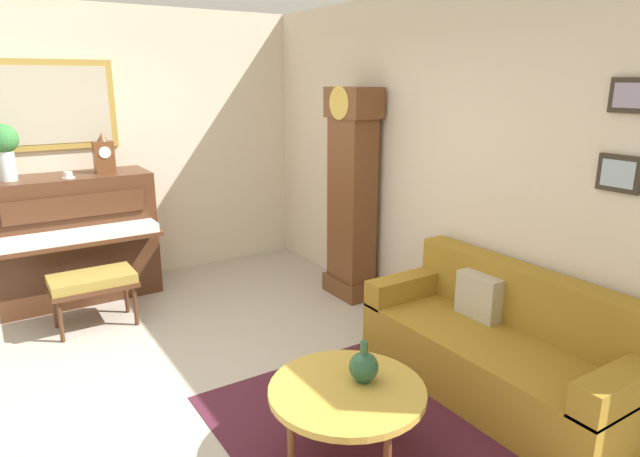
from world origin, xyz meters
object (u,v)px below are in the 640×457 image
object	(u,v)px
couch	(501,349)
flower_vase	(3,145)
coffee_table	(347,393)
green_jug	(364,367)
piano_bench	(92,283)
teacup	(68,176)
grandfather_clock	(352,200)
piano	(75,238)
mantel_clock	(104,155)

from	to	relation	value
couch	flower_vase	bearing A→B (deg)	-142.08
couch	flower_vase	xyz separation A→B (m)	(-3.34, -2.61, 1.22)
flower_vase	coffee_table	bearing A→B (deg)	21.63
flower_vase	green_jug	distance (m)	3.76
piano_bench	coffee_table	bearing A→B (deg)	18.39
teacup	piano_bench	bearing A→B (deg)	0.30
grandfather_clock	coffee_table	distance (m)	2.52
piano_bench	teacup	size ratio (longest dim) A/B	6.03
piano	teacup	xyz separation A→B (m)	(0.15, -0.02, 0.63)
couch	piano	bearing A→B (deg)	-147.64
piano	couch	xyz separation A→B (m)	(3.35, 2.12, -0.30)
couch	mantel_clock	world-z (taller)	mantel_clock
teacup	green_jug	xyz separation A→B (m)	(3.18, 0.98, -0.72)
coffee_table	mantel_clock	size ratio (longest dim) A/B	2.32
flower_vase	green_jug	size ratio (longest dim) A/B	2.42
couch	green_jug	world-z (taller)	couch
piano	green_jug	xyz separation A→B (m)	(3.33, 0.96, -0.09)
piano_bench	flower_vase	world-z (taller)	flower_vase
piano	flower_vase	distance (m)	1.04
grandfather_clock	couch	size ratio (longest dim) A/B	1.07
couch	mantel_clock	distance (m)	3.94
piano	flower_vase	bearing A→B (deg)	-89.78
coffee_table	flower_vase	size ratio (longest dim) A/B	1.52
flower_vase	teacup	size ratio (longest dim) A/B	5.00
mantel_clock	green_jug	size ratio (longest dim) A/B	1.58
mantel_clock	teacup	size ratio (longest dim) A/B	3.28
piano	mantel_clock	world-z (taller)	mantel_clock
mantel_clock	teacup	xyz separation A→B (m)	(0.15, -0.35, -0.15)
flower_vase	mantel_clock	bearing A→B (deg)	89.97
couch	teacup	size ratio (longest dim) A/B	16.38
grandfather_clock	couch	xyz separation A→B (m)	(1.99, -0.17, -0.65)
coffee_table	flower_vase	distance (m)	3.76
piano_bench	coffee_table	world-z (taller)	piano_bench
piano	piano_bench	xyz separation A→B (m)	(0.77, -0.01, -0.21)
couch	teacup	xyz separation A→B (m)	(-3.20, -2.14, 0.93)
grandfather_clock	coffee_table	size ratio (longest dim) A/B	2.31
piano	green_jug	world-z (taller)	piano
couch	piano_bench	bearing A→B (deg)	-140.31
coffee_table	mantel_clock	distance (m)	3.51
grandfather_clock	couch	bearing A→B (deg)	-4.85
teacup	green_jug	bearing A→B (deg)	17.11
coffee_table	flower_vase	bearing A→B (deg)	-158.37
piano_bench	teacup	world-z (taller)	teacup
green_jug	piano_bench	bearing A→B (deg)	-159.10
couch	mantel_clock	xyz separation A→B (m)	(-3.34, -1.78, 1.08)
coffee_table	couch	bearing A→B (deg)	89.61
piano	grandfather_clock	size ratio (longest dim) A/B	0.71
piano	teacup	distance (m)	0.64
green_jug	couch	bearing A→B (deg)	88.96
piano_bench	mantel_clock	xyz separation A→B (m)	(-0.77, 0.35, 0.98)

